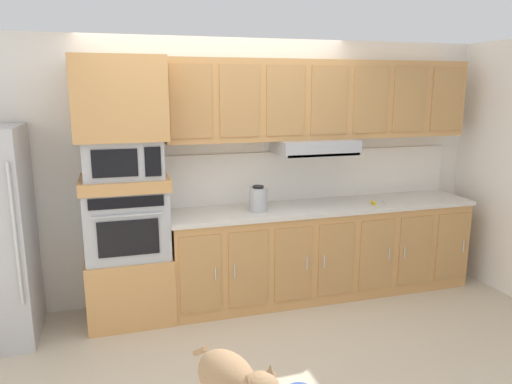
% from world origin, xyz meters
% --- Properties ---
extents(ground_plane, '(9.60, 9.60, 0.00)m').
position_xyz_m(ground_plane, '(0.00, 0.00, 0.00)').
color(ground_plane, beige).
extents(back_kitchen_wall, '(6.20, 0.12, 2.50)m').
position_xyz_m(back_kitchen_wall, '(0.00, 1.11, 1.25)').
color(back_kitchen_wall, silver).
rests_on(back_kitchen_wall, ground).
extents(oven_base_cabinet, '(0.74, 0.62, 0.60)m').
position_xyz_m(oven_base_cabinet, '(-0.90, 0.75, 0.30)').
color(oven_base_cabinet, tan).
rests_on(oven_base_cabinet, ground).
extents(built_in_oven, '(0.70, 0.62, 0.60)m').
position_xyz_m(built_in_oven, '(-0.90, 0.75, 0.90)').
color(built_in_oven, '#A8AAAF').
rests_on(built_in_oven, oven_base_cabinet).
extents(appliance_mid_shelf, '(0.74, 0.62, 0.10)m').
position_xyz_m(appliance_mid_shelf, '(-0.90, 0.75, 1.25)').
color(appliance_mid_shelf, tan).
rests_on(appliance_mid_shelf, built_in_oven).
extents(microwave, '(0.64, 0.54, 0.32)m').
position_xyz_m(microwave, '(-0.90, 0.75, 1.46)').
color(microwave, '#A8AAAF').
rests_on(microwave, appliance_mid_shelf).
extents(appliance_upper_cabinet, '(0.74, 0.62, 0.68)m').
position_xyz_m(appliance_upper_cabinet, '(-0.90, 0.75, 1.96)').
color(appliance_upper_cabinet, tan).
rests_on(appliance_upper_cabinet, microwave).
extents(lower_cabinet_run, '(3.02, 0.63, 0.88)m').
position_xyz_m(lower_cabinet_run, '(0.97, 0.75, 0.44)').
color(lower_cabinet_run, tan).
rests_on(lower_cabinet_run, ground).
extents(countertop_slab, '(3.06, 0.64, 0.04)m').
position_xyz_m(countertop_slab, '(0.97, 0.75, 0.90)').
color(countertop_slab, beige).
rests_on(countertop_slab, lower_cabinet_run).
extents(backsplash_panel, '(3.06, 0.02, 0.50)m').
position_xyz_m(backsplash_panel, '(0.97, 1.04, 1.17)').
color(backsplash_panel, white).
rests_on(backsplash_panel, countertop_slab).
extents(upper_cabinet_with_hood, '(3.02, 0.48, 0.88)m').
position_xyz_m(upper_cabinet_with_hood, '(0.97, 0.87, 1.90)').
color(upper_cabinet_with_hood, tan).
rests_on(upper_cabinet_with_hood, backsplash_panel).
extents(screwdriver, '(0.14, 0.13, 0.03)m').
position_xyz_m(screwdriver, '(1.46, 0.63, 0.93)').
color(screwdriver, yellow).
rests_on(screwdriver, countertop_slab).
extents(electric_kettle, '(0.17, 0.17, 0.24)m').
position_xyz_m(electric_kettle, '(0.28, 0.70, 1.03)').
color(electric_kettle, '#A8AAAF').
rests_on(electric_kettle, countertop_slab).
extents(dog, '(0.43, 0.85, 0.61)m').
position_xyz_m(dog, '(-0.40, -1.09, 0.40)').
color(dog, '#997551').
rests_on(dog, ground).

